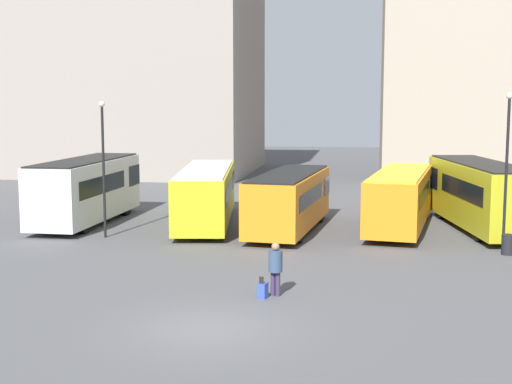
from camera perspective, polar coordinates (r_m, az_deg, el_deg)
The scene contains 12 objects.
ground_plane at distance 20.45m, azimuth -3.92°, elevation -10.80°, with size 160.00×160.00×0.00m, color #4C4C4F.
building_block_left at distance 65.89m, azimuth -10.44°, elevation 10.64°, with size 22.87×17.13×20.63m.
bus_0 at distance 38.19m, azimuth -13.39°, elevation 0.27°, with size 2.78×9.34×3.34m.
bus_1 at distance 36.98m, azimuth -4.01°, elevation -0.12°, with size 4.00×10.95×2.90m.
bus_2 at distance 35.01m, azimuth 2.71°, elevation -0.57°, with size 3.46×9.47×2.87m.
bus_3 at distance 36.23m, azimuth 11.49°, elevation -0.42°, with size 3.88×10.23×2.88m.
bus_4 at distance 37.07m, azimuth 17.50°, elevation -0.08°, with size 4.25×10.53×3.33m.
traveler at distance 23.36m, azimuth 1.57°, elevation -5.80°, with size 0.57×0.57×1.78m.
suitcase at distance 23.25m, azimuth 0.54°, elevation -7.87°, with size 0.34×0.37×0.74m.
lamp_post_1 at distance 31.38m, azimuth 19.42°, elevation 2.36°, with size 0.28×0.28×6.70m.
lamp_post_2 at distance 33.67m, azimuth -12.12°, elevation 2.61°, with size 0.28×0.28×6.34m.
trash_bin at distance 31.43m, azimuth 19.50°, elevation -3.99°, with size 0.52×0.52×0.85m.
Camera 1 is at (4.29, -18.96, 6.35)m, focal length 50.00 mm.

